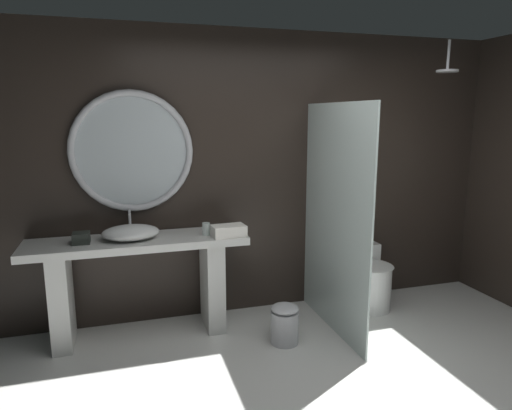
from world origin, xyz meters
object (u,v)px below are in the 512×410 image
(tumbler_cup, at_px, (206,229))
(round_wall_mirror, at_px, (132,152))
(toilet, at_px, (368,280))
(folded_hand_towel, at_px, (229,231))
(waste_bin, at_px, (285,323))
(tissue_box, at_px, (81,238))
(rain_shower_head, at_px, (447,68))
(vessel_sink, at_px, (131,232))

(tumbler_cup, xyz_separation_m, round_wall_mirror, (-0.57, 0.27, 0.65))
(toilet, bearing_deg, round_wall_mirror, 173.17)
(tumbler_cup, relative_size, folded_hand_towel, 0.38)
(tumbler_cup, distance_m, waste_bin, 1.02)
(tissue_box, bearing_deg, rain_shower_head, -3.67)
(toilet, height_order, folded_hand_towel, folded_hand_towel)
(tissue_box, bearing_deg, tumbler_cup, -1.46)
(waste_bin, relative_size, folded_hand_towel, 1.21)
(tumbler_cup, bearing_deg, waste_bin, -38.81)
(toilet, relative_size, folded_hand_towel, 2.09)
(folded_hand_towel, bearing_deg, tissue_box, 173.89)
(rain_shower_head, height_order, waste_bin, rain_shower_head)
(rain_shower_head, height_order, toilet, rain_shower_head)
(round_wall_mirror, distance_m, rain_shower_head, 2.86)
(tumbler_cup, xyz_separation_m, toilet, (1.59, 0.01, -0.63))
(tumbler_cup, height_order, round_wall_mirror, round_wall_mirror)
(tissue_box, distance_m, waste_bin, 1.78)
(toilet, xyz_separation_m, folded_hand_towel, (-1.42, -0.11, 0.63))
(vessel_sink, relative_size, waste_bin, 1.37)
(vessel_sink, xyz_separation_m, waste_bin, (1.17, -0.49, -0.74))
(tumbler_cup, height_order, tissue_box, tumbler_cup)
(tissue_box, relative_size, rain_shower_head, 0.49)
(round_wall_mirror, height_order, waste_bin, round_wall_mirror)
(round_wall_mirror, height_order, rain_shower_head, rain_shower_head)
(vessel_sink, relative_size, rain_shower_head, 1.67)
(rain_shower_head, height_order, folded_hand_towel, rain_shower_head)
(folded_hand_towel, bearing_deg, toilet, 4.49)
(tumbler_cup, relative_size, tissue_box, 0.78)
(tissue_box, relative_size, toilet, 0.23)
(waste_bin, xyz_separation_m, folded_hand_towel, (-0.38, 0.35, 0.73))
(rain_shower_head, xyz_separation_m, toilet, (-0.58, 0.19, -1.99))
(rain_shower_head, bearing_deg, toilet, 161.82)
(vessel_sink, distance_m, folded_hand_towel, 0.80)
(waste_bin, distance_m, folded_hand_towel, 0.89)
(vessel_sink, bearing_deg, round_wall_mirror, 76.99)
(tumbler_cup, height_order, waste_bin, tumbler_cup)
(vessel_sink, relative_size, tissue_box, 3.44)
(waste_bin, bearing_deg, toilet, 23.83)
(tumbler_cup, height_order, folded_hand_towel, tumbler_cup)
(rain_shower_head, bearing_deg, tumbler_cup, 175.32)
(tissue_box, bearing_deg, toilet, -0.30)
(tumbler_cup, distance_m, round_wall_mirror, 0.90)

